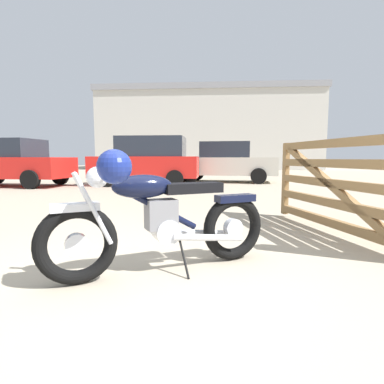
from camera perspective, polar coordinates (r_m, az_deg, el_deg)
ground_plane at (r=2.72m, az=-6.73°, el=-15.30°), size 80.00×80.00×0.00m
vintage_motorcycle at (r=2.68m, az=-6.25°, el=-4.64°), size 1.86×1.18×1.07m
timber_gate at (r=4.23m, az=26.58°, el=1.63°), size 0.86×2.47×1.60m
silver_sedan_mid at (r=11.57m, az=-8.21°, el=5.80°), size 3.93×1.88×1.78m
white_estate_far at (r=12.79m, az=-30.52°, el=4.68°), size 4.29×2.10×1.67m
red_hatchback_near at (r=13.09m, az=6.20°, el=5.52°), size 4.34×2.21×1.67m
industrial_building at (r=31.96m, az=3.15°, el=10.98°), size 20.03×11.84×7.25m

